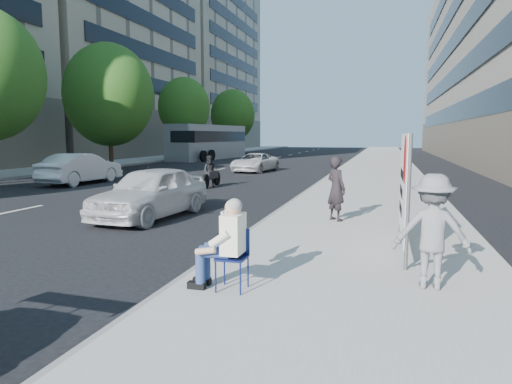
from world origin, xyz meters
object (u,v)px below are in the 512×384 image
(seated_protester, at_px, (225,239))
(protest_banner, at_px, (404,184))
(white_sedan_mid, at_px, (81,169))
(jogger, at_px, (432,231))
(pedestrian_woman, at_px, (336,189))
(white_sedan_far, at_px, (255,162))
(motorcycle, at_px, (211,173))
(bus, at_px, (209,142))
(white_sedan_near, at_px, (151,192))

(seated_protester, bearing_deg, protest_banner, 51.55)
(seated_protester, height_order, white_sedan_mid, white_sedan_mid)
(jogger, distance_m, pedestrian_woman, 5.21)
(jogger, xyz_separation_m, pedestrian_woman, (-1.85, 4.87, 0.00))
(white_sedan_far, height_order, motorcycle, motorcycle)
(seated_protester, relative_size, white_sedan_far, 0.31)
(protest_banner, bearing_deg, white_sedan_far, 113.83)
(seated_protester, xyz_separation_m, bus, (-14.54, 35.95, 0.76))
(protest_banner, height_order, white_sedan_mid, protest_banner)
(bus, bearing_deg, white_sedan_mid, -77.32)
(white_sedan_mid, distance_m, white_sedan_far, 11.10)
(white_sedan_near, xyz_separation_m, motorcycle, (-1.18, 7.61, -0.09))
(bus, bearing_deg, jogger, -57.42)
(jogger, height_order, protest_banner, protest_banner)
(seated_protester, height_order, jogger, jogger)
(seated_protester, distance_m, jogger, 2.94)
(protest_banner, distance_m, white_sedan_near, 7.14)
(jogger, relative_size, white_sedan_near, 0.38)
(white_sedan_far, relative_size, bus, 0.34)
(white_sedan_far, bearing_deg, white_sedan_near, -76.32)
(seated_protester, relative_size, protest_banner, 0.43)
(protest_banner, distance_m, bus, 36.97)
(motorcycle, bearing_deg, white_sedan_mid, -178.78)
(seated_protester, distance_m, white_sedan_near, 6.95)
(pedestrian_woman, height_order, bus, bus)
(motorcycle, distance_m, bus, 24.60)
(white_sedan_near, bearing_deg, jogger, -28.85)
(white_sedan_far, distance_m, motorcycle, 9.01)
(protest_banner, relative_size, motorcycle, 1.50)
(white_sedan_mid, bearing_deg, motorcycle, -173.65)
(pedestrian_woman, distance_m, white_sedan_near, 5.17)
(protest_banner, relative_size, bus, 0.25)
(white_sedan_mid, xyz_separation_m, bus, (-2.59, 23.13, 0.90))
(seated_protester, height_order, bus, bus)
(pedestrian_woman, bearing_deg, motorcycle, -7.03)
(jogger, bearing_deg, white_sedan_far, -66.45)
(jogger, relative_size, pedestrian_woman, 1.00)
(jogger, xyz_separation_m, protest_banner, (-0.32, 2.30, 0.43))
(pedestrian_woman, height_order, white_sedan_near, pedestrian_woman)
(seated_protester, relative_size, jogger, 0.80)
(white_sedan_far, xyz_separation_m, motorcycle, (0.51, -9.00, 0.05))
(white_sedan_mid, distance_m, bus, 23.29)
(jogger, xyz_separation_m, bus, (-17.35, 35.11, 0.67))
(pedestrian_woman, height_order, motorcycle, pedestrian_woman)
(white_sedan_near, bearing_deg, white_sedan_far, 100.70)
(white_sedan_mid, xyz_separation_m, white_sedan_far, (6.05, 9.31, -0.14))
(white_sedan_near, height_order, bus, bus)
(white_sedan_near, relative_size, bus, 0.35)
(seated_protester, xyz_separation_m, jogger, (2.81, 0.84, 0.10))
(jogger, height_order, motorcycle, jogger)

